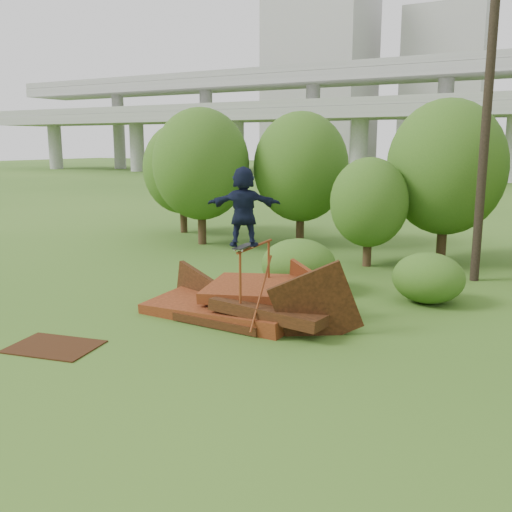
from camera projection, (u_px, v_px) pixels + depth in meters
The scene contains 16 objects.
ground at pixel (244, 348), 12.32m from camera, with size 240.00×240.00×0.00m, color #2D5116.
scrap_pile at pixel (248, 303), 14.47m from camera, with size 5.86×2.86×2.21m.
grind_rail at pixel (255, 269), 14.06m from camera, with size 0.24×2.02×1.90m.
skateboard at pixel (244, 246), 13.34m from camera, with size 0.29×0.84×0.09m.
skater at pixel (244, 206), 13.16m from camera, with size 1.71×0.55×1.85m, color black.
flat_plate at pixel (54, 347), 12.34m from camera, with size 1.86×1.33×0.03m, color black.
tree_0 at pixel (201, 164), 24.32m from camera, with size 4.14×4.14×5.85m.
tree_1 at pixel (301, 167), 24.50m from camera, with size 4.09×4.09×5.69m.
tree_2 at pixel (369, 203), 20.07m from camera, with size 2.75×2.75×3.88m.
tree_3 at pixel (446, 167), 20.74m from camera, with size 4.28×4.28×5.95m.
tree_6 at pixel (182, 168), 27.64m from camera, with size 3.83×3.83×5.35m.
shrub_left at pixel (299, 265), 16.96m from camera, with size 2.26×2.09×1.57m, color #254B14.
shrub_right at pixel (428, 278), 15.68m from camera, with size 1.97×1.81×1.40m, color #254B14.
utility_pole at pixel (487, 113), 17.35m from camera, with size 1.40×0.28×10.32m.
building_left at pixel (321, 73), 108.50m from camera, with size 18.00×16.00×35.00m, color #9E9E99.
building_right at pixel (446, 90), 104.77m from camera, with size 14.00×14.00×28.00m, color #9E9E99.
Camera 1 is at (5.89, -10.11, 4.35)m, focal length 40.00 mm.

